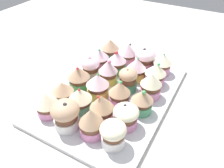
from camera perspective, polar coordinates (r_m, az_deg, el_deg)
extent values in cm
cube|color=beige|center=(66.70, 0.00, -3.89)|extent=(180.00, 180.00, 3.00)
cube|color=silver|center=(65.33, 0.00, -2.51)|extent=(45.76, 32.51, 1.20)
cylinder|color=#4C9E6B|center=(80.59, -0.42, 7.55)|extent=(5.76, 5.76, 2.40)
cylinder|color=brown|center=(79.68, -0.42, 8.71)|extent=(5.52, 5.52, 1.31)
cone|color=tan|center=(78.53, -0.43, 10.28)|extent=(6.32, 6.32, 3.59)
cylinder|color=pink|center=(75.44, -3.16, 5.30)|extent=(5.59, 5.59, 2.58)
cylinder|color=brown|center=(74.49, -3.20, 6.48)|extent=(5.28, 5.28, 1.05)
cone|color=silver|center=(73.40, -3.26, 7.93)|extent=(6.22, 6.22, 3.29)
sphere|color=#4CB266|center=(72.14, -3.30, 8.76)|extent=(0.77, 0.77, 0.77)
cylinder|color=white|center=(71.10, -5.50, 2.81)|extent=(5.36, 5.36, 2.30)
cylinder|color=brown|center=(70.06, -5.59, 4.07)|extent=(4.88, 4.88, 1.44)
ellipsoid|color=silver|center=(69.05, -5.69, 5.38)|extent=(5.98, 5.98, 3.90)
sphere|color=pink|center=(68.02, -5.77, 6.59)|extent=(1.18, 1.18, 1.18)
cylinder|color=#4C9E6B|center=(66.81, -8.40, 0.01)|extent=(5.94, 5.94, 2.35)
cylinder|color=brown|center=(65.71, -8.54, 1.31)|extent=(5.56, 5.56, 1.38)
cone|color=tan|center=(64.32, -8.74, 3.06)|extent=(6.57, 6.57, 3.50)
sphere|color=red|center=(62.94, -8.94, 3.98)|extent=(0.81, 0.81, 0.81)
cylinder|color=#EFC651|center=(61.92, -12.25, -3.84)|extent=(5.45, 5.45, 2.70)
cylinder|color=brown|center=(60.60, -12.50, -2.37)|extent=(5.00, 5.00, 1.44)
cone|color=tan|center=(59.26, -12.78, -0.76)|extent=(5.80, 5.80, 2.91)
cylinder|color=pink|center=(59.86, -16.04, -6.61)|extent=(5.74, 5.74, 2.26)
cylinder|color=brown|center=(58.70, -16.33, -5.38)|extent=(5.46, 5.46, 1.24)
cone|color=#F4EDC6|center=(57.25, -16.71, -3.72)|extent=(6.16, 6.16, 3.27)
cylinder|color=pink|center=(78.14, 4.04, 6.38)|extent=(5.26, 5.26, 2.32)
cylinder|color=brown|center=(77.29, 4.09, 7.45)|extent=(4.85, 4.85, 1.04)
cone|color=silver|center=(76.14, 4.17, 8.98)|extent=(5.79, 5.79, 3.67)
sphere|color=#333338|center=(75.44, 4.76, 10.14)|extent=(0.74, 0.74, 0.74)
cylinder|color=#4C9E6B|center=(72.79, 1.22, 4.08)|extent=(5.82, 5.82, 2.68)
cylinder|color=brown|center=(71.68, 1.24, 5.45)|extent=(5.15, 5.15, 1.42)
cone|color=silver|center=(70.47, 1.27, 7.06)|extent=(6.07, 6.07, 3.24)
sphere|color=red|center=(69.68, 1.17, 8.07)|extent=(1.11, 1.11, 1.11)
cylinder|color=#EFC651|center=(68.19, -0.99, 1.37)|extent=(5.40, 5.40, 2.41)
cylinder|color=brown|center=(67.03, -1.01, 2.75)|extent=(4.95, 4.95, 1.59)
cone|color=silver|center=(65.57, -1.04, 4.63)|extent=(5.83, 5.83, 3.65)
sphere|color=pink|center=(64.46, -0.63, 5.76)|extent=(1.09, 1.09, 1.09)
cylinder|color=#EFC651|center=(63.00, -3.65, -2.14)|extent=(6.05, 6.05, 2.56)
cylinder|color=brown|center=(61.73, -3.72, -0.70)|extent=(5.49, 5.49, 1.47)
cone|color=silver|center=(60.29, -3.81, 1.09)|extent=(6.46, 6.46, 3.31)
sphere|color=#4CB266|center=(59.52, -3.75, 2.41)|extent=(0.61, 0.61, 0.61)
cylinder|color=#4C9E6B|center=(59.36, -8.04, -5.56)|extent=(5.81, 5.81, 2.43)
cylinder|color=brown|center=(58.15, -8.20, -4.25)|extent=(5.35, 5.35, 1.19)
cone|color=#F4EDC6|center=(56.73, -8.39, -2.60)|extent=(6.28, 6.28, 3.19)
sphere|color=red|center=(55.70, -8.52, -1.50)|extent=(0.66, 0.66, 0.66)
cylinder|color=white|center=(55.47, -11.53, -9.66)|extent=(6.18, 6.18, 2.77)
cylinder|color=brown|center=(53.96, -11.81, -8.12)|extent=(5.51, 5.51, 1.46)
ellipsoid|color=tan|center=(52.57, -12.08, -6.58)|extent=(6.79, 6.79, 4.29)
sphere|color=#333338|center=(50.91, -12.09, -5.24)|extent=(0.98, 0.98, 0.98)
cylinder|color=pink|center=(75.44, 8.41, 4.94)|extent=(6.12, 6.12, 2.61)
cylinder|color=brown|center=(74.40, 8.55, 6.24)|extent=(5.45, 5.45, 1.40)
ellipsoid|color=silver|center=(73.45, 8.68, 7.51)|extent=(6.81, 6.81, 3.97)
sphere|color=#333338|center=(72.52, 8.42, 8.77)|extent=(1.10, 1.10, 1.10)
cylinder|color=#EFC651|center=(70.09, 6.17, 2.36)|extent=(5.99, 5.99, 2.62)
cylinder|color=brown|center=(69.03, 6.27, 3.63)|extent=(5.29, 5.29, 1.13)
cone|color=silver|center=(67.79, 6.40, 5.25)|extent=(6.03, 6.03, 3.46)
sphere|color=#4CB266|center=(67.21, 6.72, 6.52)|extent=(0.80, 0.80, 0.80)
cylinder|color=#4C9E6B|center=(65.24, 4.05, -0.43)|extent=(5.34, 5.34, 2.80)
cylinder|color=brown|center=(63.92, 4.14, 1.11)|extent=(4.79, 4.79, 1.57)
ellipsoid|color=tan|center=(62.86, 4.21, 2.46)|extent=(5.39, 5.39, 3.50)
sphere|color=red|center=(61.73, 4.07, 3.61)|extent=(0.62, 0.62, 0.62)
cylinder|color=pink|center=(60.53, 1.92, -4.06)|extent=(5.65, 5.65, 2.51)
cylinder|color=brown|center=(59.32, 1.96, -2.71)|extent=(5.39, 5.39, 1.22)
cone|color=tan|center=(57.85, 2.01, -0.96)|extent=(5.86, 5.86, 3.40)
sphere|color=#4CB266|center=(57.12, 2.32, 0.46)|extent=(0.78, 0.78, 0.78)
cylinder|color=pink|center=(56.25, -2.58, -8.16)|extent=(5.47, 5.47, 2.38)
cylinder|color=brown|center=(54.86, -2.64, -6.72)|extent=(5.20, 5.20, 1.57)
cone|color=tan|center=(53.07, -2.72, -4.69)|extent=(6.01, 6.01, 3.66)
sphere|color=red|center=(51.92, -3.55, -3.33)|extent=(0.69, 0.69, 0.69)
cylinder|color=pink|center=(53.13, -5.25, -11.77)|extent=(5.72, 5.72, 2.50)
cylinder|color=brown|center=(51.69, -5.37, -10.37)|extent=(5.40, 5.40, 1.36)
cone|color=tan|center=(49.78, -5.54, -8.34)|extent=(5.77, 5.77, 3.89)
cylinder|color=pink|center=(73.94, 12.65, 3.71)|extent=(5.50, 5.50, 2.76)
cylinder|color=brown|center=(72.90, 12.85, 4.99)|extent=(5.21, 5.21, 1.16)
cone|color=#F4EDC6|center=(71.85, 13.08, 6.38)|extent=(6.05, 6.05, 2.96)
sphere|color=#4CB266|center=(71.40, 13.35, 7.40)|extent=(0.73, 0.73, 0.73)
cylinder|color=pink|center=(68.80, 10.94, 1.06)|extent=(5.96, 5.96, 2.60)
cylinder|color=brown|center=(67.73, 11.12, 2.33)|extent=(5.34, 5.34, 1.15)
cone|color=#F4EDC6|center=(66.52, 11.34, 3.88)|extent=(6.39, 6.39, 3.23)
sphere|color=#4CB266|center=(65.92, 12.02, 4.98)|extent=(0.92, 0.92, 0.92)
cylinder|color=pink|center=(63.74, 9.78, -2.06)|extent=(5.86, 5.86, 2.73)
cylinder|color=brown|center=(62.43, 9.99, -0.55)|extent=(5.38, 5.38, 1.52)
cone|color=#F4EDC6|center=(60.96, 10.23, 1.28)|extent=(6.01, 6.01, 3.44)
cylinder|color=#4C9E6B|center=(58.62, 7.62, -6.08)|extent=(5.28, 5.28, 2.59)
cylinder|color=brown|center=(57.29, 7.78, -4.65)|extent=(4.65, 4.65, 1.35)
cone|color=tan|center=(55.85, 7.96, -2.96)|extent=(5.70, 5.70, 3.07)
sphere|color=#4CB266|center=(54.64, 8.25, -2.17)|extent=(1.03, 1.03, 1.03)
cylinder|color=pink|center=(54.89, 3.54, -9.69)|extent=(5.69, 5.69, 2.36)
cylinder|color=brown|center=(53.59, 3.62, -8.38)|extent=(5.14, 5.14, 1.22)
ellipsoid|color=#F4EDC6|center=(52.50, 3.68, -7.21)|extent=(6.28, 6.28, 3.11)
sphere|color=#333338|center=(51.93, 3.39, -5.61)|extent=(0.80, 0.80, 0.80)
cylinder|color=white|center=(50.93, 0.27, -14.25)|extent=(5.33, 5.33, 2.75)
cylinder|color=brown|center=(49.45, 0.28, -12.88)|extent=(4.80, 4.80, 1.07)
ellipsoid|color=#F4EDC6|center=(48.24, 0.29, -11.68)|extent=(5.93, 5.93, 3.49)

